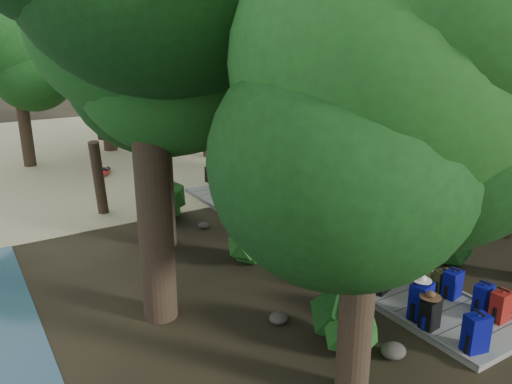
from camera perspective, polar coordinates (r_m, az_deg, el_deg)
ground at (r=13.22m, az=8.61°, el=-7.11°), size 120.00×120.00×0.00m
sand_beach at (r=26.83m, az=-14.08°, el=5.26°), size 40.00×22.00×0.02m
boardwalk at (r=13.90m, az=5.95°, el=-5.46°), size 2.00×12.00×0.12m
backpack_left_a at (r=9.86m, az=23.88°, el=-14.33°), size 0.47×0.38×0.77m
backpack_left_b at (r=10.23m, az=19.30°, el=-12.89°), size 0.39×0.30×0.67m
backpack_left_c at (r=10.47m, az=18.35°, el=-11.54°), size 0.51×0.41×0.83m
backpack_left_d at (r=11.47m, az=12.27°, el=-9.17°), size 0.37×0.27×0.54m
backpack_right_a at (r=11.01m, az=26.22°, el=-11.48°), size 0.39×0.29×0.68m
backpack_right_b at (r=11.19m, az=24.53°, el=-10.83°), size 0.39×0.29×0.66m
backpack_right_c at (r=11.51m, az=21.57°, el=-9.61°), size 0.43×0.33×0.67m
backpack_right_d at (r=11.72m, az=20.60°, el=-9.36°), size 0.41×0.34×0.54m
duffel_right_khaki at (r=12.15m, az=17.94°, el=-8.46°), size 0.50×0.66×0.40m
duffel_right_black at (r=12.76m, az=14.98°, el=-6.82°), size 0.55×0.75×0.43m
suitcase_on_boardwalk at (r=11.25m, az=14.22°, el=-9.64°), size 0.45×0.34×0.62m
lone_suitcase_on_sand at (r=19.42m, az=-5.27°, el=2.06°), size 0.40×0.26×0.59m
hat_brown at (r=10.02m, az=19.34°, el=-10.95°), size 0.41×0.41×0.12m
hat_white at (r=10.23m, az=18.49°, el=-9.26°), size 0.36×0.36×0.12m
kayak at (r=21.42m, az=-16.80°, el=2.42°), size 1.66×2.88×0.29m
sun_lounger at (r=21.86m, az=-0.02°, el=3.96°), size 1.04×2.09×0.64m
tree_right_c at (r=15.99m, az=12.42°, el=14.29°), size 5.40×5.40×9.35m
tree_right_d at (r=18.68m, az=15.26°, el=16.39°), size 5.77×5.77×10.58m
tree_right_e at (r=19.60m, az=5.66°, el=13.98°), size 4.76×4.76×8.57m
tree_right_f at (r=23.45m, az=5.53°, el=14.73°), size 4.88×4.88×8.72m
tree_left_a at (r=6.98m, az=12.50°, el=3.12°), size 4.53×4.53×7.55m
tree_left_b at (r=9.17m, az=-12.50°, el=13.13°), size 5.36×5.36×9.65m
tree_left_c at (r=12.82m, az=-11.42°, el=12.68°), size 5.13×5.13×8.92m
tree_back_a at (r=25.31m, az=-17.16°, el=15.05°), size 5.44×5.44×9.41m
tree_back_b at (r=27.27m, az=-10.65°, el=15.11°), size 5.00×5.00×8.92m
tree_back_c at (r=28.22m, az=-4.74°, el=16.08°), size 5.32×5.32×9.58m
tree_back_d at (r=23.37m, az=-25.50°, el=11.50°), size 4.42×4.42×7.37m
palm_right_a at (r=19.03m, az=2.15°, el=10.96°), size 3.87×3.87×6.59m
palm_right_b at (r=23.78m, az=0.56°, el=14.89°), size 4.53×4.53×8.75m
palm_right_c at (r=23.37m, az=-5.57°, el=13.54°), size 4.88×4.88×7.76m
palm_left_a at (r=15.84m, az=-19.01°, el=9.88°), size 4.55×4.55×7.24m
rock_left_a at (r=9.57m, az=15.42°, el=-17.09°), size 0.47×0.42×0.26m
rock_left_b at (r=10.20m, az=2.61°, el=-14.16°), size 0.40×0.36×0.22m
rock_left_c at (r=12.92m, az=1.20°, el=-6.87°), size 0.47×0.42×0.26m
rock_left_d at (r=14.86m, az=-6.03°, el=-3.80°), size 0.32×0.29×0.17m
rock_right_b at (r=13.99m, az=20.75°, el=-6.07°), size 0.50×0.45×0.28m
rock_right_c at (r=15.19m, az=8.50°, el=-3.41°), size 0.32×0.29×0.18m
shrub_left_a at (r=9.51m, az=10.43°, el=-13.89°), size 1.23×1.23×1.11m
shrub_left_b at (r=12.31m, az=-0.68°, el=-6.49°), size 1.01×1.01×0.91m
shrub_left_c at (r=15.70m, az=-10.66°, el=-0.97°), size 1.26×1.26×1.14m
shrub_right_a at (r=13.37m, az=22.10°, el=-6.15°), size 0.87×0.87×0.78m
shrub_right_b at (r=15.94m, az=10.39°, el=-0.28°), size 1.49×1.49×1.34m
shrub_right_c at (r=18.30m, az=1.07°, el=1.25°), size 0.75×0.75×0.68m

